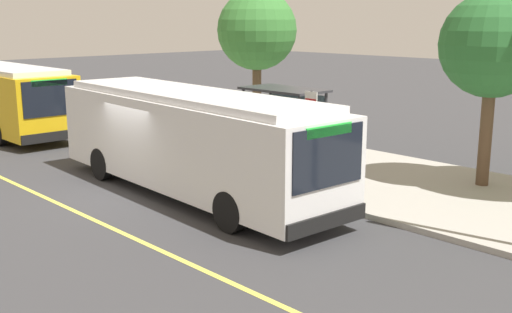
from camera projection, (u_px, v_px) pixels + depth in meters
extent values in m
plane|color=#38383A|center=(136.00, 191.00, 18.07)|extent=(120.00, 120.00, 0.00)
cube|color=#A8A399|center=(280.00, 158.00, 22.08)|extent=(44.00, 6.40, 0.15)
cube|color=#E0D64C|center=(65.00, 207.00, 16.59)|extent=(36.00, 0.14, 0.01)
cube|color=white|center=(190.00, 141.00, 17.45)|extent=(10.64, 3.07, 2.40)
cube|color=silver|center=(189.00, 95.00, 17.17)|extent=(9.78, 2.77, 0.20)
cube|color=black|center=(329.00, 157.00, 13.45)|extent=(0.15, 2.17, 1.34)
cube|color=black|center=(226.00, 126.00, 18.21)|extent=(9.25, 0.50, 1.06)
cube|color=#197259|center=(227.00, 168.00, 18.49)|extent=(9.99, 0.53, 0.28)
cube|color=#26D83F|center=(330.00, 131.00, 13.32)|extent=(0.10, 1.40, 0.24)
cube|color=black|center=(328.00, 221.00, 13.76)|extent=(0.20, 2.50, 0.36)
cylinder|color=black|center=(300.00, 194.00, 16.00)|extent=(1.01, 0.33, 1.00)
cylinder|color=black|center=(230.00, 212.00, 14.53)|extent=(1.01, 0.33, 1.00)
cylinder|color=black|center=(165.00, 154.00, 20.76)|extent=(1.01, 0.33, 1.00)
cylinder|color=black|center=(102.00, 164.00, 19.29)|extent=(1.01, 0.33, 1.00)
cube|color=black|center=(51.00, 98.00, 23.28)|extent=(0.06, 2.17, 1.34)
cube|color=black|center=(20.00, 87.00, 28.40)|extent=(10.39, 0.12, 1.06)
cube|color=black|center=(22.00, 115.00, 28.67)|extent=(11.22, 0.12, 0.28)
cube|color=#26D83F|center=(49.00, 83.00, 23.15)|extent=(0.04, 1.40, 0.24)
cube|color=black|center=(53.00, 136.00, 23.59)|extent=(0.10, 2.50, 0.36)
cylinder|color=black|center=(55.00, 126.00, 25.99)|extent=(1.00, 0.29, 1.00)
cylinder|color=black|center=(0.00, 133.00, 24.45)|extent=(1.00, 0.29, 1.00)
cylinder|color=#333338|center=(325.00, 129.00, 20.56)|extent=(0.10, 0.10, 2.40)
cylinder|color=#333338|center=(299.00, 133.00, 19.68)|extent=(0.10, 0.10, 2.40)
cylinder|color=#333338|center=(270.00, 119.00, 22.40)|extent=(0.10, 0.10, 2.40)
cylinder|color=#333338|center=(244.00, 124.00, 21.53)|extent=(0.10, 0.10, 2.40)
cube|color=#333338|center=(284.00, 89.00, 20.77)|extent=(2.90, 1.60, 0.08)
cube|color=#4C606B|center=(297.00, 124.00, 21.48)|extent=(2.47, 0.04, 2.16)
cube|color=navy|center=(257.00, 123.00, 21.97)|extent=(0.06, 1.11, 1.82)
cube|color=brown|center=(290.00, 148.00, 21.09)|extent=(1.60, 0.44, 0.06)
cube|color=brown|center=(295.00, 139.00, 21.19)|extent=(1.60, 0.05, 0.44)
cube|color=#333338|center=(275.00, 152.00, 21.65)|extent=(0.08, 0.40, 0.45)
cube|color=#333338|center=(306.00, 158.00, 20.63)|extent=(0.08, 0.40, 0.45)
cylinder|color=#333338|center=(311.00, 140.00, 17.58)|extent=(0.07, 0.07, 2.80)
cube|color=white|center=(311.00, 102.00, 17.33)|extent=(0.44, 0.03, 0.56)
cube|color=red|center=(311.00, 102.00, 17.32)|extent=(0.40, 0.01, 0.16)
cylinder|color=brown|center=(257.00, 99.00, 25.28)|extent=(0.36, 0.36, 3.12)
sphere|color=#387A33|center=(257.00, 30.00, 24.68)|extent=(3.17, 3.17, 3.17)
cylinder|color=brown|center=(486.00, 135.00, 17.92)|extent=(0.36, 0.36, 2.93)
sphere|color=#28662D|center=(493.00, 45.00, 17.35)|extent=(2.98, 2.98, 2.98)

